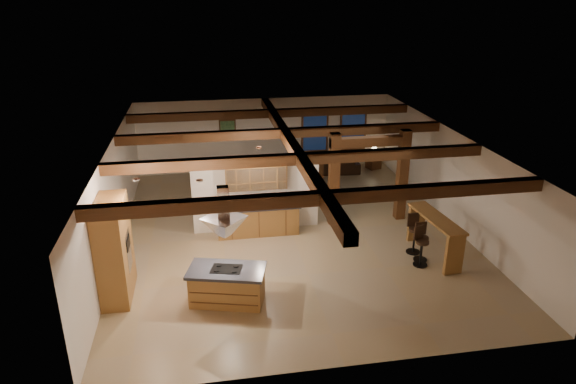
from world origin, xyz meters
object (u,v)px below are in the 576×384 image
(dining_table, at_px, (295,185))
(bar_counter, at_px, (435,230))
(kitchen_island, at_px, (227,285))
(sofa, at_px, (333,166))

(dining_table, distance_m, bar_counter, 6.05)
(kitchen_island, xyz_separation_m, bar_counter, (5.70, 1.29, 0.34))
(kitchen_island, distance_m, sofa, 9.64)
(sofa, bearing_deg, kitchen_island, 63.48)
(dining_table, relative_size, sofa, 0.83)
(kitchen_island, bearing_deg, bar_counter, 12.70)
(bar_counter, bearing_deg, kitchen_island, -167.30)
(dining_table, height_order, sofa, dining_table)
(sofa, xyz_separation_m, bar_counter, (1.00, -7.12, 0.48))
(kitchen_island, distance_m, dining_table, 7.15)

